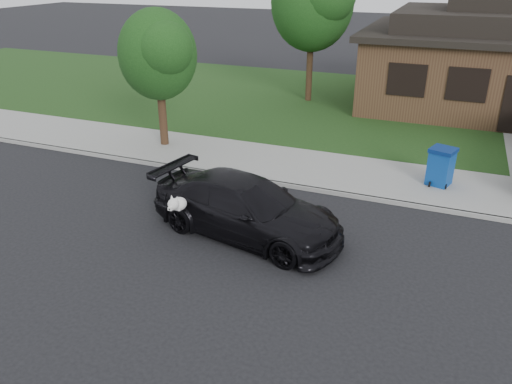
% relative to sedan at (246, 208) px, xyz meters
% --- Properties ---
extents(ground, '(120.00, 120.00, 0.00)m').
position_rel_sedan_xyz_m(ground, '(2.38, -0.52, -0.70)').
color(ground, black).
rests_on(ground, ground).
extents(sidewalk, '(60.00, 3.00, 0.12)m').
position_rel_sedan_xyz_m(sidewalk, '(2.38, 4.48, -0.64)').
color(sidewalk, gray).
rests_on(sidewalk, ground).
extents(curb, '(60.00, 0.12, 0.12)m').
position_rel_sedan_xyz_m(curb, '(2.38, 2.98, -0.64)').
color(curb, gray).
rests_on(curb, ground).
extents(lawn, '(60.00, 13.00, 0.13)m').
position_rel_sedan_xyz_m(lawn, '(2.38, 12.48, -0.63)').
color(lawn, '#193814').
rests_on(lawn, ground).
extents(sedan, '(5.08, 2.81, 1.39)m').
position_rel_sedan_xyz_m(sedan, '(0.00, 0.00, 0.00)').
color(sedan, black).
rests_on(sedan, ground).
extents(recycling_bin, '(0.83, 0.83, 1.10)m').
position_rel_sedan_xyz_m(recycling_bin, '(4.14, 4.56, -0.02)').
color(recycling_bin, '#0D3E91').
rests_on(recycling_bin, sidewalk).
extents(tree_0, '(3.78, 3.60, 6.34)m').
position_rel_sedan_xyz_m(tree_0, '(-1.95, 12.35, 3.78)').
color(tree_0, '#332114').
rests_on(tree_0, ground).
extents(tree_2, '(2.73, 2.60, 4.59)m').
position_rel_sedan_xyz_m(tree_2, '(-5.00, 4.59, 2.57)').
color(tree_2, '#332114').
rests_on(tree_2, ground).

